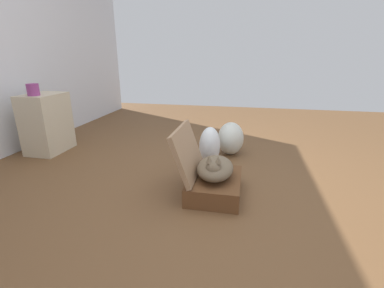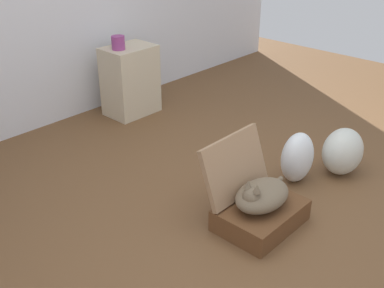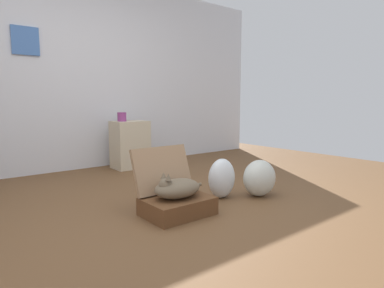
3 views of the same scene
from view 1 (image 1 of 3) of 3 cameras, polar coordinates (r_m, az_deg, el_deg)
The scene contains 8 objects.
ground_plane at distance 2.23m, azimuth 1.46°, elevation -10.01°, with size 7.68×7.68×0.00m, color brown.
suitcase_base at distance 2.17m, azimuth 4.80°, elevation -8.71°, with size 0.54×0.40×0.15m, color brown.
suitcase_lid at distance 2.10m, azimuth -0.94°, elevation -1.66°, with size 0.54×0.40×0.04m, color #9B7756.
cat at distance 2.10m, azimuth 4.87°, elevation -5.07°, with size 0.49×0.28×0.22m.
plastic_bag_white at distance 2.71m, azimuth 3.81°, elevation -0.36°, with size 0.29×0.21×0.38m, color silver.
plastic_bag_clear at distance 3.01m, azimuth 8.17°, elevation 1.19°, with size 0.35×0.28×0.36m, color silver.
side_table at distance 3.44m, azimuth -28.37°, elevation 3.86°, with size 0.47×0.34×0.65m, color beige.
vase_tall at distance 3.29m, azimuth -30.59°, elevation 9.86°, with size 0.12×0.12×0.12m, color #8C387A.
Camera 1 is at (-1.93, -0.34, 1.06)m, focal length 25.21 mm.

